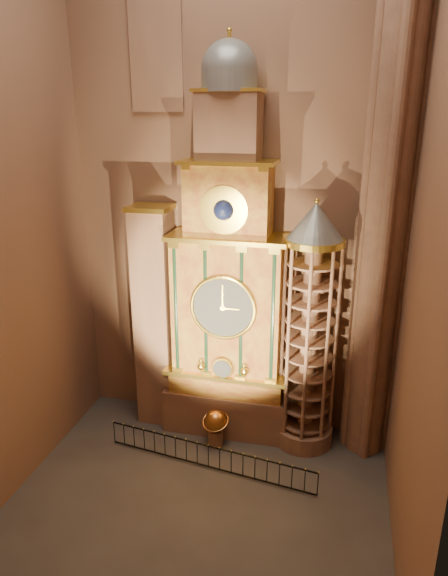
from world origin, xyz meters
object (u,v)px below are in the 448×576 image
(astronomical_clock, at_px, (228,291))
(iron_railing, at_px, (208,457))
(celestial_globe, at_px, (215,425))
(stair_turret, at_px, (309,332))
(portrait_tower, at_px, (155,317))

(astronomical_clock, distance_m, iron_railing, 6.85)
(astronomical_clock, relative_size, celestial_globe, 9.85)
(celestial_globe, height_order, iron_railing, celestial_globe)
(astronomical_clock, height_order, iron_railing, astronomical_clock)
(stair_turret, bearing_deg, portrait_tower, 177.67)
(stair_turret, distance_m, celestial_globe, 5.78)
(iron_railing, bearing_deg, portrait_tower, 136.51)
(astronomical_clock, bearing_deg, iron_railing, -91.96)
(astronomical_clock, height_order, portrait_tower, astronomical_clock)
(portrait_tower, bearing_deg, iron_railing, -43.49)
(stair_turret, height_order, celestial_globe, stair_turret)
(astronomical_clock, bearing_deg, stair_turret, -4.30)
(stair_turret, distance_m, iron_railing, 6.57)
(astronomical_clock, xyz_separation_m, portrait_tower, (-3.40, 0.02, -1.53))
(portrait_tower, xyz_separation_m, celestial_globe, (3.18, -1.51, -4.13))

